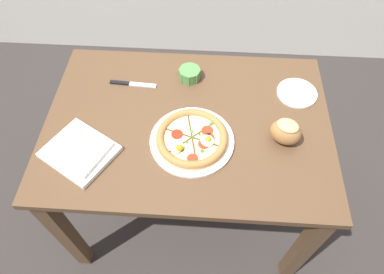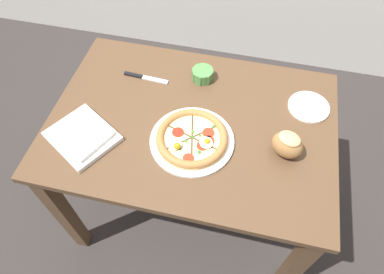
{
  "view_description": "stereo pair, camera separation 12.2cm",
  "coord_description": "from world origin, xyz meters",
  "px_view_note": "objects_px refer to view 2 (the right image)",
  "views": [
    {
      "loc": [
        0.07,
        -0.83,
        1.83
      ],
      "look_at": [
        0.02,
        -0.1,
        0.79
      ],
      "focal_mm": 32.0,
      "sensor_mm": 36.0,
      "label": 1
    },
    {
      "loc": [
        0.19,
        -0.81,
        1.83
      ],
      "look_at": [
        0.02,
        -0.1,
        0.79
      ],
      "focal_mm": 32.0,
      "sensor_mm": 36.0,
      "label": 2
    }
  ],
  "objects_px": {
    "pizza": "(192,139)",
    "bread_piece_near": "(287,144)",
    "dining_table": "(192,139)",
    "ramekin_bowl": "(203,74)",
    "knife_main": "(145,78)",
    "side_saucer": "(309,107)",
    "napkin_folded": "(82,135)"
  },
  "relations": [
    {
      "from": "napkin_folded",
      "to": "side_saucer",
      "type": "bearing_deg",
      "value": 22.77
    },
    {
      "from": "knife_main",
      "to": "side_saucer",
      "type": "relative_size",
      "value": 1.21
    },
    {
      "from": "napkin_folded",
      "to": "bread_piece_near",
      "type": "xyz_separation_m",
      "value": [
        0.75,
        0.11,
        0.04
      ]
    },
    {
      "from": "pizza",
      "to": "side_saucer",
      "type": "height_order",
      "value": "pizza"
    },
    {
      "from": "ramekin_bowl",
      "to": "side_saucer",
      "type": "distance_m",
      "value": 0.46
    },
    {
      "from": "pizza",
      "to": "bread_piece_near",
      "type": "distance_m",
      "value": 0.35
    },
    {
      "from": "dining_table",
      "to": "knife_main",
      "type": "bearing_deg",
      "value": 143.54
    },
    {
      "from": "dining_table",
      "to": "ramekin_bowl",
      "type": "relative_size",
      "value": 11.69
    },
    {
      "from": "pizza",
      "to": "knife_main",
      "type": "bearing_deg",
      "value": 134.27
    },
    {
      "from": "bread_piece_near",
      "to": "side_saucer",
      "type": "relative_size",
      "value": 0.85
    },
    {
      "from": "ramekin_bowl",
      "to": "dining_table",
      "type": "bearing_deg",
      "value": -88.12
    },
    {
      "from": "napkin_folded",
      "to": "side_saucer",
      "type": "height_order",
      "value": "napkin_folded"
    },
    {
      "from": "pizza",
      "to": "side_saucer",
      "type": "distance_m",
      "value": 0.5
    },
    {
      "from": "napkin_folded",
      "to": "side_saucer",
      "type": "distance_m",
      "value": 0.9
    },
    {
      "from": "dining_table",
      "to": "bread_piece_near",
      "type": "xyz_separation_m",
      "value": [
        0.37,
        -0.07,
        0.18
      ]
    },
    {
      "from": "dining_table",
      "to": "bread_piece_near",
      "type": "distance_m",
      "value": 0.41
    },
    {
      "from": "pizza",
      "to": "ramekin_bowl",
      "type": "relative_size",
      "value": 3.3
    },
    {
      "from": "dining_table",
      "to": "ramekin_bowl",
      "type": "height_order",
      "value": "ramekin_bowl"
    },
    {
      "from": "napkin_folded",
      "to": "knife_main",
      "type": "distance_m",
      "value": 0.38
    },
    {
      "from": "knife_main",
      "to": "side_saucer",
      "type": "xyz_separation_m",
      "value": [
        0.7,
        -0.01,
        0.0
      ]
    },
    {
      "from": "bread_piece_near",
      "to": "napkin_folded",
      "type": "bearing_deg",
      "value": -171.93
    },
    {
      "from": "napkin_folded",
      "to": "knife_main",
      "type": "height_order",
      "value": "napkin_folded"
    },
    {
      "from": "dining_table",
      "to": "bread_piece_near",
      "type": "height_order",
      "value": "bread_piece_near"
    },
    {
      "from": "pizza",
      "to": "side_saucer",
      "type": "relative_size",
      "value": 1.92
    },
    {
      "from": "pizza",
      "to": "knife_main",
      "type": "height_order",
      "value": "pizza"
    },
    {
      "from": "dining_table",
      "to": "knife_main",
      "type": "distance_m",
      "value": 0.34
    },
    {
      "from": "dining_table",
      "to": "knife_main",
      "type": "relative_size",
      "value": 5.59
    },
    {
      "from": "pizza",
      "to": "napkin_folded",
      "type": "xyz_separation_m",
      "value": [
        -0.41,
        -0.08,
        -0.0
      ]
    },
    {
      "from": "pizza",
      "to": "napkin_folded",
      "type": "relative_size",
      "value": 1.03
    },
    {
      "from": "bread_piece_near",
      "to": "knife_main",
      "type": "relative_size",
      "value": 0.7
    },
    {
      "from": "knife_main",
      "to": "side_saucer",
      "type": "distance_m",
      "value": 0.7
    },
    {
      "from": "side_saucer",
      "to": "pizza",
      "type": "bearing_deg",
      "value": -147.28
    }
  ]
}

